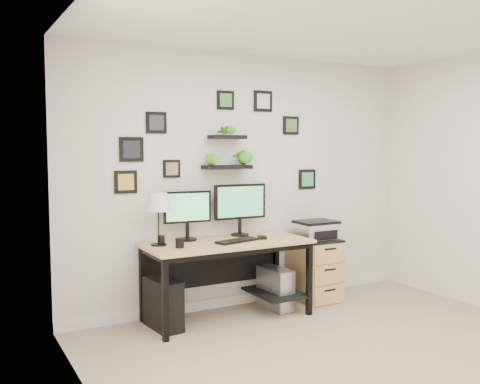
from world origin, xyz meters
TOP-DOWN VIEW (x-y plane):
  - room at (0.00, 1.98)m, footprint 4.00×4.00m
  - desk at (-0.41, 1.67)m, footprint 1.60×0.70m
  - monitor_left at (-0.76, 1.86)m, footprint 0.47×0.20m
  - monitor_right at (-0.18, 1.86)m, footprint 0.57×0.19m
  - keyboard at (-0.37, 1.56)m, footprint 0.47×0.25m
  - mouse at (-0.08, 1.59)m, footprint 0.10×0.12m
  - table_lamp at (-1.09, 1.75)m, footprint 0.24×0.24m
  - mug at (-0.97, 1.55)m, footprint 0.08×0.08m
  - pen_cup at (-1.06, 1.78)m, footprint 0.07×0.07m
  - pc_tower_black at (-1.09, 1.65)m, footprint 0.25×0.47m
  - pc_tower_grey at (0.12, 1.65)m, footprint 0.21×0.44m
  - file_cabinet at (0.67, 1.72)m, footprint 0.43×0.53m
  - printer at (0.68, 1.72)m, footprint 0.42×0.35m
  - wall_decor at (-0.32, 1.93)m, footprint 2.28×0.18m

SIDE VIEW (x-z plane):
  - room at x=0.00m, z-range -1.95..2.05m
  - pc_tower_grey at x=0.12m, z-range 0.00..0.42m
  - pc_tower_black at x=-1.09m, z-range 0.00..0.45m
  - file_cabinet at x=0.67m, z-range 0.00..0.67m
  - desk at x=-0.41m, z-range 0.25..1.00m
  - keyboard at x=-0.37m, z-range 0.75..0.77m
  - mouse at x=-0.08m, z-range 0.75..0.78m
  - printer at x=0.68m, z-range 0.67..0.86m
  - pen_cup at x=-1.06m, z-range 0.75..0.84m
  - mug at x=-0.97m, z-range 0.75..0.84m
  - monitor_left at x=-0.76m, z-range 0.79..1.27m
  - monitor_right at x=-0.18m, z-range 0.80..1.33m
  - table_lamp at x=-1.09m, z-range 0.90..1.38m
  - wall_decor at x=-0.32m, z-range 1.13..2.18m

